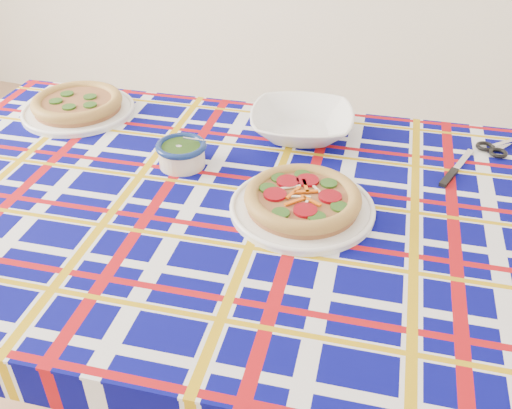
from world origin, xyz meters
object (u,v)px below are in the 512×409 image
(main_focaccia_plate, at_px, (303,199))
(pesto_bowl, at_px, (182,152))
(dining_table, at_px, (232,229))
(serving_bowl, at_px, (302,123))

(main_focaccia_plate, bearing_deg, pesto_bowl, 164.16)
(dining_table, height_order, pesto_bowl, pesto_bowl)
(dining_table, xyz_separation_m, main_focaccia_plate, (0.16, 0.01, 0.11))
(main_focaccia_plate, bearing_deg, dining_table, -174.77)
(dining_table, bearing_deg, serving_bowl, 74.26)
(main_focaccia_plate, height_order, serving_bowl, serving_bowl)
(main_focaccia_plate, distance_m, serving_bowl, 0.35)
(pesto_bowl, distance_m, serving_bowl, 0.34)
(pesto_bowl, bearing_deg, serving_bowl, 46.63)
(pesto_bowl, height_order, serving_bowl, pesto_bowl)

